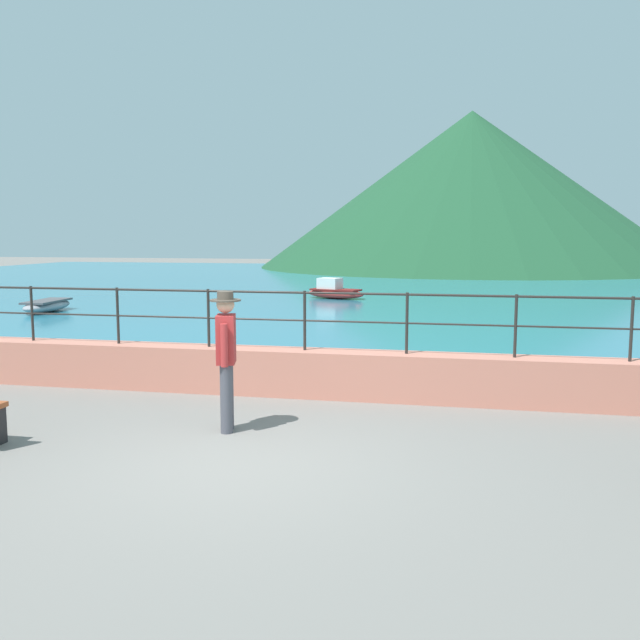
% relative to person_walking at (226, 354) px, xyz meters
% --- Properties ---
extents(ground_plane, '(120.00, 120.00, 0.00)m').
position_rel_person_walking_xyz_m(ground_plane, '(0.51, -1.13, -0.98)').
color(ground_plane, slate).
extents(promenade_wall, '(20.00, 0.56, 0.70)m').
position_rel_person_walking_xyz_m(promenade_wall, '(0.51, 2.07, -0.63)').
color(promenade_wall, tan).
rests_on(promenade_wall, ground).
extents(railing, '(18.44, 0.04, 0.90)m').
position_rel_person_walking_xyz_m(railing, '(0.51, 2.07, 0.34)').
color(railing, '#282623').
rests_on(railing, promenade_wall).
extents(lake_water, '(64.00, 44.32, 0.06)m').
position_rel_person_walking_xyz_m(lake_water, '(0.51, 24.71, -0.95)').
color(lake_water, teal).
rests_on(lake_water, ground).
extents(hill_main, '(30.86, 30.86, 11.32)m').
position_rel_person_walking_xyz_m(hill_main, '(3.14, 44.30, 4.68)').
color(hill_main, '#1E4C2D').
rests_on(hill_main, ground).
extents(person_walking, '(0.38, 0.55, 1.75)m').
position_rel_person_walking_xyz_m(person_walking, '(0.00, 0.00, 0.00)').
color(person_walking, '#4C4C56').
rests_on(person_walking, ground).
extents(boat_1, '(1.08, 2.36, 0.36)m').
position_rel_person_walking_xyz_m(boat_1, '(-9.79, 11.07, -0.72)').
color(boat_1, gray).
rests_on(boat_1, lake_water).
extents(boat_2, '(2.47, 1.58, 0.76)m').
position_rel_person_walking_xyz_m(boat_2, '(-1.88, 17.26, -0.65)').
color(boat_2, red).
rests_on(boat_2, lake_water).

